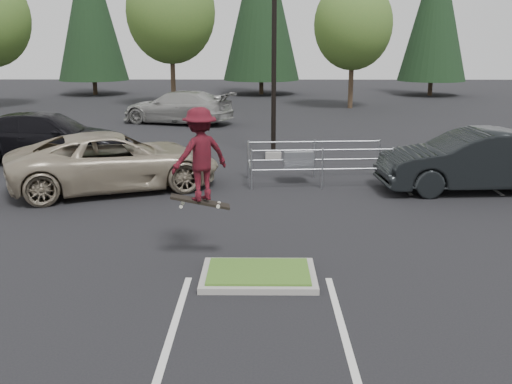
{
  "coord_description": "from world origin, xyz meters",
  "views": [
    {
      "loc": [
        0.06,
        -10.77,
        4.46
      ],
      "look_at": [
        -0.06,
        1.5,
        1.34
      ],
      "focal_mm": 42.0,
      "sensor_mm": 36.0,
      "label": 1
    }
  ],
  "objects_px": {
    "cart_corral": "(303,159)",
    "skateboarder": "(199,155)",
    "car_far_silver": "(179,107)",
    "car_l_black": "(48,137)",
    "decid_c": "(353,27)",
    "car_l_tan": "(112,162)",
    "conif_a": "(90,7)",
    "car_r_charc": "(474,161)",
    "conif_c": "(436,9)",
    "light_pole": "(274,37)",
    "decid_b": "(171,15)"
  },
  "relations": [
    {
      "from": "cart_corral",
      "to": "skateboarder",
      "type": "relative_size",
      "value": 2.19
    },
    {
      "from": "car_far_silver",
      "to": "car_l_black",
      "type": "bearing_deg",
      "value": 1.3
    },
    {
      "from": "decid_c",
      "to": "skateboarder",
      "type": "bearing_deg",
      "value": -104.0
    },
    {
      "from": "skateboarder",
      "to": "car_l_tan",
      "type": "bearing_deg",
      "value": -95.56
    },
    {
      "from": "conif_a",
      "to": "car_l_black",
      "type": "height_order",
      "value": "conif_a"
    },
    {
      "from": "car_r_charc",
      "to": "skateboarder",
      "type": "bearing_deg",
      "value": -55.58
    },
    {
      "from": "conif_c",
      "to": "car_far_silver",
      "type": "distance_m",
      "value": 26.12
    },
    {
      "from": "cart_corral",
      "to": "car_l_tan",
      "type": "height_order",
      "value": "car_l_tan"
    },
    {
      "from": "light_pole",
      "to": "decid_b",
      "type": "relative_size",
      "value": 1.05
    },
    {
      "from": "cart_corral",
      "to": "decid_c",
      "type": "bearing_deg",
      "value": 73.61
    },
    {
      "from": "car_l_black",
      "to": "car_r_charc",
      "type": "bearing_deg",
      "value": -106.65
    },
    {
      "from": "conif_c",
      "to": "car_far_silver",
      "type": "xyz_separation_m",
      "value": [
        -18.46,
        -17.5,
        -5.95
      ]
    },
    {
      "from": "conif_c",
      "to": "car_l_tan",
      "type": "xyz_separation_m",
      "value": [
        -18.5,
        -32.5,
        -5.97
      ]
    },
    {
      "from": "conif_a",
      "to": "car_r_charc",
      "type": "bearing_deg",
      "value": -58.2
    },
    {
      "from": "decid_c",
      "to": "car_l_tan",
      "type": "xyz_separation_m",
      "value": [
        -10.49,
        -22.83,
        -4.37
      ]
    },
    {
      "from": "car_l_tan",
      "to": "car_l_black",
      "type": "height_order",
      "value": "car_l_black"
    },
    {
      "from": "decid_c",
      "to": "car_l_black",
      "type": "bearing_deg",
      "value": -127.35
    },
    {
      "from": "decid_c",
      "to": "car_r_charc",
      "type": "relative_size",
      "value": 1.48
    },
    {
      "from": "car_r_charc",
      "to": "car_far_silver",
      "type": "distance_m",
      "value": 18.55
    },
    {
      "from": "cart_corral",
      "to": "conif_c",
      "type": "bearing_deg",
      "value": 63.72
    },
    {
      "from": "car_l_tan",
      "to": "decid_b",
      "type": "bearing_deg",
      "value": -18.21
    },
    {
      "from": "cart_corral",
      "to": "car_r_charc",
      "type": "xyz_separation_m",
      "value": [
        5.1,
        -0.96,
        0.14
      ]
    },
    {
      "from": "car_far_silver",
      "to": "conif_a",
      "type": "bearing_deg",
      "value": -132.13
    },
    {
      "from": "car_l_tan",
      "to": "car_l_black",
      "type": "distance_m",
      "value": 5.7
    },
    {
      "from": "decid_c",
      "to": "car_l_tan",
      "type": "bearing_deg",
      "value": -114.68
    },
    {
      "from": "skateboarder",
      "to": "conif_c",
      "type": "bearing_deg",
      "value": -145.91
    },
    {
      "from": "car_l_black",
      "to": "decid_c",
      "type": "bearing_deg",
      "value": -36.72
    },
    {
      "from": "car_far_silver",
      "to": "light_pole",
      "type": "bearing_deg",
      "value": 46.32
    },
    {
      "from": "cart_corral",
      "to": "skateboarder",
      "type": "height_order",
      "value": "skateboarder"
    },
    {
      "from": "decid_b",
      "to": "car_l_tan",
      "type": "distance_m",
      "value": 24.14
    },
    {
      "from": "decid_b",
      "to": "car_far_silver",
      "type": "bearing_deg",
      "value": -79.7
    },
    {
      "from": "conif_a",
      "to": "conif_c",
      "type": "relative_size",
      "value": 1.04
    },
    {
      "from": "car_l_black",
      "to": "light_pole",
      "type": "bearing_deg",
      "value": -86.0
    },
    {
      "from": "decid_b",
      "to": "car_r_charc",
      "type": "xyz_separation_m",
      "value": [
        12.47,
        -23.53,
        -5.11
      ]
    },
    {
      "from": "car_l_tan",
      "to": "car_far_silver",
      "type": "relative_size",
      "value": 1.03
    },
    {
      "from": "decid_c",
      "to": "car_r_charc",
      "type": "xyz_separation_m",
      "value": [
        0.47,
        -22.83,
        -4.32
      ]
    },
    {
      "from": "conif_c",
      "to": "car_l_tan",
      "type": "distance_m",
      "value": 37.87
    },
    {
      "from": "car_far_silver",
      "to": "skateboarder",
      "type": "bearing_deg",
      "value": 28.76
    },
    {
      "from": "light_pole",
      "to": "car_l_tan",
      "type": "relative_size",
      "value": 1.6
    },
    {
      "from": "car_l_tan",
      "to": "car_l_black",
      "type": "xyz_separation_m",
      "value": [
        -3.5,
        4.5,
        0.03
      ]
    },
    {
      "from": "conif_a",
      "to": "car_l_tan",
      "type": "relative_size",
      "value": 2.06
    },
    {
      "from": "decid_c",
      "to": "car_l_tan",
      "type": "distance_m",
      "value": 25.51
    },
    {
      "from": "decid_b",
      "to": "conif_c",
      "type": "bearing_deg",
      "value": 24.14
    },
    {
      "from": "skateboarder",
      "to": "decid_c",
      "type": "bearing_deg",
      "value": -138.37
    },
    {
      "from": "cart_corral",
      "to": "car_r_charc",
      "type": "bearing_deg",
      "value": -15.11
    },
    {
      "from": "conif_c",
      "to": "cart_corral",
      "type": "relative_size",
      "value": 2.75
    },
    {
      "from": "cart_corral",
      "to": "skateboarder",
      "type": "bearing_deg",
      "value": -114.63
    },
    {
      "from": "decid_b",
      "to": "cart_corral",
      "type": "bearing_deg",
      "value": -71.92
    },
    {
      "from": "decid_b",
      "to": "car_l_tan",
      "type": "xyz_separation_m",
      "value": [
        1.51,
        -23.53,
        -5.16
      ]
    },
    {
      "from": "light_pole",
      "to": "decid_c",
      "type": "distance_m",
      "value": 18.67
    }
  ]
}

